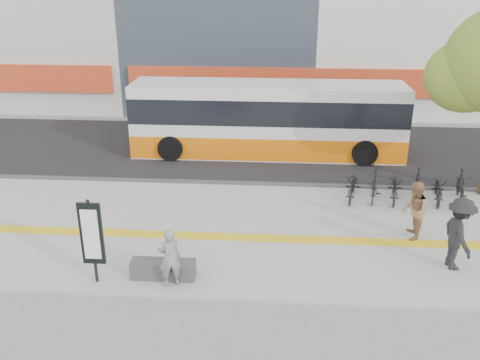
# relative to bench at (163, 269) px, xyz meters

# --- Properties ---
(ground) EXTENTS (120.00, 120.00, 0.00)m
(ground) POSITION_rel_bench_xyz_m (2.60, 1.20, -0.30)
(ground) COLOR slate
(ground) RESTS_ON ground
(sidewalk) EXTENTS (40.00, 7.00, 0.08)m
(sidewalk) POSITION_rel_bench_xyz_m (2.60, 2.70, -0.27)
(sidewalk) COLOR gray
(sidewalk) RESTS_ON ground
(tactile_strip) EXTENTS (40.00, 0.45, 0.01)m
(tactile_strip) POSITION_rel_bench_xyz_m (2.60, 2.20, -0.22)
(tactile_strip) COLOR gold
(tactile_strip) RESTS_ON sidewalk
(street) EXTENTS (40.00, 8.00, 0.06)m
(street) POSITION_rel_bench_xyz_m (2.60, 10.20, -0.28)
(street) COLOR black
(street) RESTS_ON ground
(curb) EXTENTS (40.00, 0.25, 0.14)m
(curb) POSITION_rel_bench_xyz_m (2.60, 6.20, -0.23)
(curb) COLOR #373739
(curb) RESTS_ON ground
(bench) EXTENTS (1.60, 0.45, 0.45)m
(bench) POSITION_rel_bench_xyz_m (0.00, 0.00, 0.00)
(bench) COLOR #373739
(bench) RESTS_ON sidewalk
(signboard) EXTENTS (0.55, 0.10, 2.20)m
(signboard) POSITION_rel_bench_xyz_m (-1.60, -0.31, 1.06)
(signboard) COLOR black
(signboard) RESTS_ON sidewalk
(bus) EXTENTS (11.04, 2.62, 2.94)m
(bus) POSITION_rel_bench_xyz_m (2.35, 9.70, 1.14)
(bus) COLOR silver
(bus) RESTS_ON street
(bicycle_row) EXTENTS (4.43, 1.91, 1.06)m
(bicycle_row) POSITION_rel_bench_xyz_m (7.04, 5.20, 0.28)
(bicycle_row) COLOR black
(bicycle_row) RESTS_ON sidewalk
(seated_woman) EXTENTS (0.64, 0.53, 1.51)m
(seated_woman) POSITION_rel_bench_xyz_m (0.26, -0.33, 0.53)
(seated_woman) COLOR black
(seated_woman) RESTS_ON sidewalk
(pedestrian_tan) EXTENTS (0.75, 0.91, 1.70)m
(pedestrian_tan) POSITION_rel_bench_xyz_m (6.65, 2.55, 0.63)
(pedestrian_tan) COLOR #8A6241
(pedestrian_tan) RESTS_ON sidewalk
(pedestrian_dark) EXTENTS (0.84, 1.32, 1.93)m
(pedestrian_dark) POSITION_rel_bench_xyz_m (7.36, 1.00, 0.74)
(pedestrian_dark) COLOR black
(pedestrian_dark) RESTS_ON sidewalk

